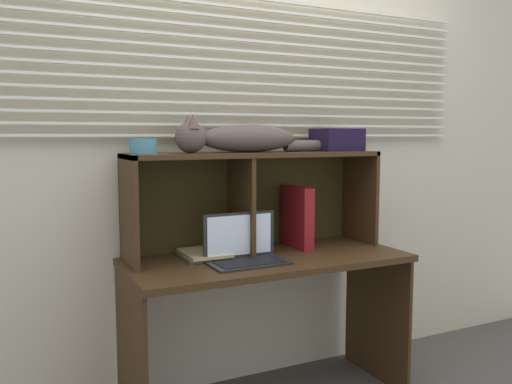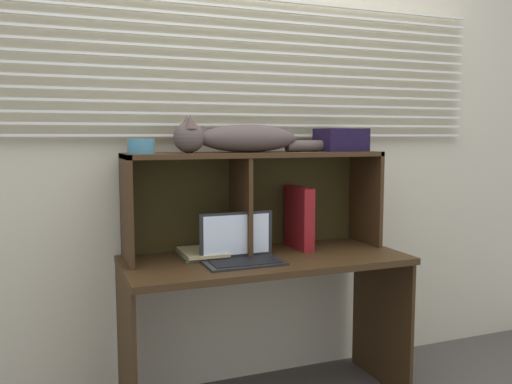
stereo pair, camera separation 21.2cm
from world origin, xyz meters
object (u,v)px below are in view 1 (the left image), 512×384
Objects in this scene: binder_upright at (297,217)px; small_basket at (143,146)px; laptop at (245,252)px; book_stack at (203,254)px; storage_box at (337,140)px; cat at (240,138)px.

small_basket reaches higher than binder_upright.
small_basket reaches higher than laptop.
small_basket is (-0.77, 0.00, 0.36)m from binder_upright.
book_stack is 2.26× the size of small_basket.
storage_box reaches higher than laptop.
small_basket is at bearing 180.00° from cat.
storage_box is (0.54, 0.00, -0.01)m from cat.
laptop is at bearing -52.57° from book_stack.
binder_upright reaches higher than book_stack.
book_stack is 1.17× the size of storage_box.
binder_upright is 0.85m from small_basket.
cat is 0.54m from storage_box.
small_basket is at bearing 180.00° from binder_upright.
small_basket is at bearing 180.00° from storage_box.
binder_upright is at bearing 0.00° from cat.
cat reaches higher than small_basket.
laptop is 1.13× the size of binder_upright.
laptop is 0.42m from binder_upright.
cat is at bearing 0.00° from small_basket.
storage_box is at bearing 0.00° from small_basket.
cat reaches higher than book_stack.
binder_upright is at bearing 0.00° from small_basket.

